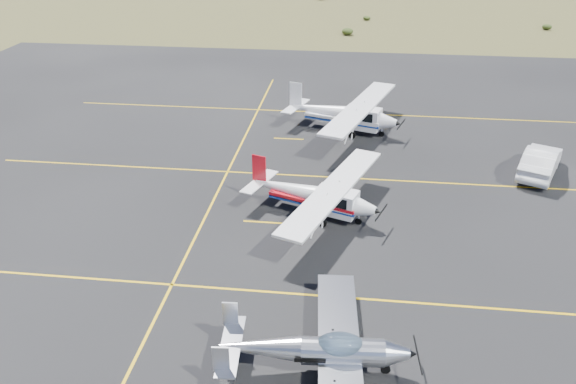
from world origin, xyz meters
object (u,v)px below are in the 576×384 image
(aircraft_plain, at_px, (344,113))
(sedan, at_px, (540,161))
(aircraft_cessna, at_px, (314,194))
(aircraft_low_wing, at_px, (320,351))

(aircraft_plain, relative_size, sedan, 2.32)
(aircraft_plain, height_order, sedan, aircraft_plain)
(aircraft_cessna, bearing_deg, aircraft_low_wing, -64.61)
(aircraft_low_wing, height_order, aircraft_cessna, aircraft_cessna)
(aircraft_low_wing, relative_size, aircraft_plain, 0.78)
(aircraft_cessna, height_order, aircraft_plain, aircraft_plain)
(aircraft_low_wing, distance_m, aircraft_cessna, 10.82)
(sedan, bearing_deg, aircraft_low_wing, 79.81)
(aircraft_low_wing, distance_m, aircraft_plain, 22.55)
(aircraft_low_wing, xyz_separation_m, sedan, (11.68, 16.94, -0.10))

